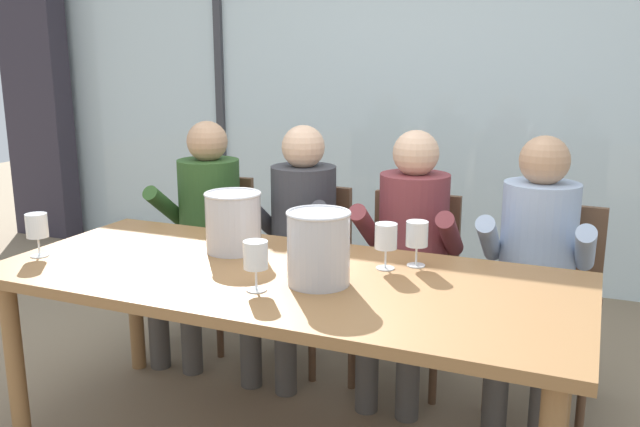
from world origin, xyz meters
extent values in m
plane|color=#847056|center=(0.00, 1.00, 0.00)|extent=(14.00, 14.00, 0.00)
cube|color=silver|center=(0.00, 2.34, 1.30)|extent=(7.37, 0.03, 2.60)
cube|color=#38383D|center=(-1.66, 2.32, 1.30)|extent=(0.06, 0.06, 2.60)
cube|color=#568942|center=(0.00, 6.74, 0.92)|extent=(13.37, 2.40, 1.84)
cube|color=#332D38|center=(-3.34, 2.16, 1.30)|extent=(0.56, 0.20, 2.60)
cube|color=olive|center=(0.00, 0.00, 0.71)|extent=(2.17, 0.93, 0.04)
cylinder|color=olive|center=(-0.99, -0.36, 0.34)|extent=(0.07, 0.07, 0.69)
cylinder|color=olive|center=(-0.99, 0.36, 0.34)|extent=(0.07, 0.07, 0.69)
cylinder|color=olive|center=(0.99, 0.36, 0.34)|extent=(0.07, 0.07, 0.69)
cube|color=brown|center=(-0.87, 0.80, 0.43)|extent=(0.47, 0.47, 0.03)
cube|color=brown|center=(-0.89, 1.00, 0.66)|extent=(0.42, 0.07, 0.42)
cylinder|color=brown|center=(-1.05, 0.60, 0.21)|extent=(0.04, 0.04, 0.42)
cylinder|color=brown|center=(-0.67, 0.62, 0.21)|extent=(0.04, 0.04, 0.42)
cylinder|color=brown|center=(-1.08, 0.98, 0.21)|extent=(0.04, 0.04, 0.42)
cylinder|color=brown|center=(-0.70, 1.00, 0.21)|extent=(0.04, 0.04, 0.42)
cube|color=brown|center=(-0.31, 0.77, 0.43)|extent=(0.46, 0.46, 0.03)
cube|color=brown|center=(-0.30, 0.97, 0.66)|extent=(0.42, 0.06, 0.42)
cylinder|color=brown|center=(-0.51, 0.59, 0.21)|extent=(0.04, 0.04, 0.42)
cylinder|color=brown|center=(-0.13, 0.57, 0.21)|extent=(0.04, 0.04, 0.42)
cylinder|color=brown|center=(-0.49, 0.97, 0.21)|extent=(0.04, 0.04, 0.42)
cylinder|color=brown|center=(-0.11, 0.95, 0.21)|extent=(0.04, 0.04, 0.42)
cube|color=brown|center=(0.25, 0.77, 0.43)|extent=(0.45, 0.45, 0.03)
cube|color=brown|center=(0.25, 0.97, 0.66)|extent=(0.42, 0.04, 0.42)
cylinder|color=brown|center=(0.06, 0.57, 0.21)|extent=(0.04, 0.04, 0.42)
cylinder|color=brown|center=(0.44, 0.58, 0.21)|extent=(0.04, 0.04, 0.42)
cylinder|color=brown|center=(0.06, 0.95, 0.21)|extent=(0.04, 0.04, 0.42)
cylinder|color=brown|center=(0.44, 0.96, 0.21)|extent=(0.04, 0.04, 0.42)
cube|color=brown|center=(0.87, 0.78, 0.43)|extent=(0.46, 0.46, 0.03)
cube|color=brown|center=(0.88, 0.98, 0.66)|extent=(0.42, 0.06, 0.42)
cylinder|color=brown|center=(0.67, 0.60, 0.21)|extent=(0.04, 0.04, 0.42)
cylinder|color=brown|center=(1.05, 0.58, 0.21)|extent=(0.04, 0.04, 0.42)
cylinder|color=brown|center=(0.69, 0.98, 0.21)|extent=(0.04, 0.04, 0.42)
cylinder|color=brown|center=(1.07, 0.96, 0.21)|extent=(0.04, 0.04, 0.42)
cylinder|color=#2D5123|center=(-0.83, 0.81, 0.73)|extent=(0.34, 0.34, 0.52)
sphere|color=tan|center=(-0.83, 0.81, 1.08)|extent=(0.21, 0.21, 0.21)
cube|color=#47423D|center=(-0.90, 0.61, 0.47)|extent=(0.16, 0.41, 0.13)
cube|color=#47423D|center=(-0.72, 0.62, 0.47)|extent=(0.16, 0.41, 0.13)
cylinder|color=#47423D|center=(-0.89, 0.41, 0.22)|extent=(0.10, 0.10, 0.45)
cylinder|color=#47423D|center=(-0.71, 0.42, 0.22)|extent=(0.10, 0.10, 0.45)
cylinder|color=#2D5123|center=(-1.01, 0.68, 0.75)|extent=(0.10, 0.33, 0.26)
cylinder|color=#2D5123|center=(-0.63, 0.71, 0.75)|extent=(0.10, 0.33, 0.26)
cylinder|color=#38383D|center=(-0.29, 0.81, 0.73)|extent=(0.32, 0.32, 0.52)
sphere|color=#DBAD89|center=(-0.29, 0.81, 1.08)|extent=(0.21, 0.21, 0.21)
cube|color=#47423D|center=(-0.38, 0.62, 0.47)|extent=(0.13, 0.40, 0.13)
cube|color=#47423D|center=(-0.20, 0.61, 0.47)|extent=(0.13, 0.40, 0.13)
cylinder|color=#47423D|center=(-0.38, 0.42, 0.22)|extent=(0.10, 0.10, 0.45)
cylinder|color=#47423D|center=(-0.20, 0.41, 0.22)|extent=(0.10, 0.10, 0.45)
cylinder|color=#38383D|center=(-0.48, 0.70, 0.75)|extent=(0.08, 0.32, 0.26)
cylinder|color=#38383D|center=(-0.10, 0.69, 0.75)|extent=(0.08, 0.32, 0.26)
cylinder|color=brown|center=(0.27, 0.81, 0.73)|extent=(0.33, 0.33, 0.52)
sphere|color=#DBAD89|center=(0.27, 0.81, 1.08)|extent=(0.21, 0.21, 0.21)
cube|color=#47423D|center=(0.19, 0.61, 0.47)|extent=(0.14, 0.40, 0.13)
cube|color=#47423D|center=(0.37, 0.62, 0.47)|extent=(0.14, 0.40, 0.13)
cylinder|color=#47423D|center=(0.19, 0.41, 0.22)|extent=(0.10, 0.10, 0.45)
cylinder|color=#47423D|center=(0.37, 0.42, 0.22)|extent=(0.10, 0.10, 0.45)
cylinder|color=brown|center=(0.08, 0.69, 0.75)|extent=(0.09, 0.33, 0.26)
cylinder|color=brown|center=(0.46, 0.70, 0.75)|extent=(0.09, 0.33, 0.26)
cylinder|color=#9EB2D1|center=(0.82, 0.81, 0.73)|extent=(0.32, 0.32, 0.52)
sphere|color=tan|center=(0.82, 0.81, 1.08)|extent=(0.21, 0.21, 0.21)
cube|color=#47423D|center=(0.73, 0.61, 0.47)|extent=(0.13, 0.40, 0.13)
cube|color=#47423D|center=(0.91, 0.62, 0.47)|extent=(0.13, 0.40, 0.13)
cylinder|color=#47423D|center=(0.74, 0.41, 0.22)|extent=(0.10, 0.10, 0.45)
cylinder|color=#47423D|center=(0.92, 0.42, 0.22)|extent=(0.10, 0.10, 0.45)
cylinder|color=#9EB2D1|center=(0.63, 0.69, 0.75)|extent=(0.08, 0.32, 0.26)
cylinder|color=#9EB2D1|center=(1.01, 0.70, 0.75)|extent=(0.08, 0.32, 0.26)
cylinder|color=#B7B7BC|center=(0.17, -0.06, 0.85)|extent=(0.22, 0.22, 0.26)
torus|color=silver|center=(0.17, -0.06, 0.98)|extent=(0.23, 0.23, 0.01)
cylinder|color=#B7B7BC|center=(-0.31, 0.18, 0.85)|extent=(0.22, 0.22, 0.24)
torus|color=silver|center=(-0.31, 0.18, 0.97)|extent=(0.23, 0.23, 0.01)
cylinder|color=silver|center=(0.43, 0.28, 0.73)|extent=(0.07, 0.07, 0.00)
cylinder|color=silver|center=(0.43, 0.28, 0.77)|extent=(0.01, 0.01, 0.07)
cylinder|color=silver|center=(0.43, 0.28, 0.85)|extent=(0.08, 0.08, 0.09)
cylinder|color=#560C1E|center=(0.43, 0.28, 0.83)|extent=(0.07, 0.07, 0.04)
cylinder|color=silver|center=(0.00, -0.20, 0.73)|extent=(0.07, 0.07, 0.00)
cylinder|color=silver|center=(0.00, -0.20, 0.77)|extent=(0.01, 0.01, 0.07)
cylinder|color=silver|center=(0.00, -0.20, 0.85)|extent=(0.08, 0.08, 0.09)
cylinder|color=maroon|center=(0.00, -0.20, 0.83)|extent=(0.07, 0.07, 0.04)
cylinder|color=silver|center=(-0.99, -0.19, 0.73)|extent=(0.07, 0.07, 0.00)
cylinder|color=silver|center=(-0.99, -0.19, 0.77)|extent=(0.01, 0.01, 0.07)
cylinder|color=silver|center=(-0.99, -0.19, 0.85)|extent=(0.08, 0.08, 0.09)
cylinder|color=maroon|center=(-0.99, -0.19, 0.83)|extent=(0.07, 0.07, 0.04)
cylinder|color=silver|center=(0.33, 0.20, 0.73)|extent=(0.07, 0.07, 0.00)
cylinder|color=silver|center=(0.33, 0.20, 0.77)|extent=(0.01, 0.01, 0.07)
cylinder|color=silver|center=(0.33, 0.20, 0.85)|extent=(0.08, 0.08, 0.09)
cylinder|color=#560C1E|center=(0.33, 0.20, 0.83)|extent=(0.07, 0.07, 0.04)
camera|label=1|loc=(1.04, -2.10, 1.50)|focal=37.51mm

